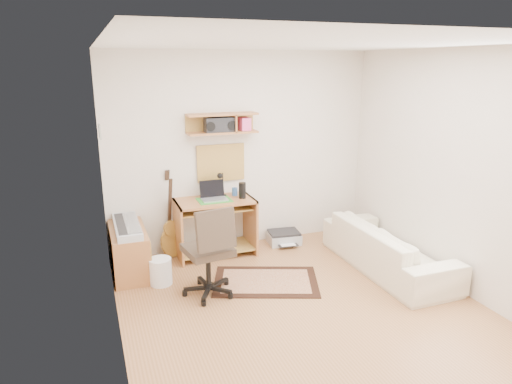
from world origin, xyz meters
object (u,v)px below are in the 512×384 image
object	(u,v)px
desk	(215,227)
cabinet	(129,251)
task_chair	(208,250)
sofa	(388,240)
printer	(284,237)

from	to	relation	value
desk	cabinet	size ratio (longest dim) A/B	1.11
desk	task_chair	distance (m)	1.10
cabinet	sofa	world-z (taller)	sofa
cabinet	sofa	xyz separation A→B (m)	(2.96, -0.98, 0.10)
cabinet	printer	xyz separation A→B (m)	(2.11, 0.22, -0.19)
desk	sofa	bearing A→B (deg)	-32.02
desk	printer	bearing A→B (deg)	2.81
task_chair	sofa	xyz separation A→B (m)	(2.21, -0.13, -0.14)
task_chair	cabinet	distance (m)	1.16
task_chair	printer	xyz separation A→B (m)	(1.36, 1.07, -0.43)
printer	task_chair	bearing A→B (deg)	-134.79
desk	printer	distance (m)	1.04
desk	sofa	size ratio (longest dim) A/B	0.53
desk	cabinet	distance (m)	1.13
task_chair	cabinet	xyz separation A→B (m)	(-0.75, 0.85, -0.24)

